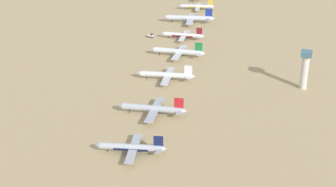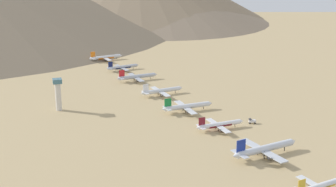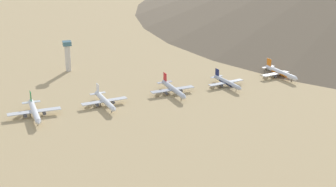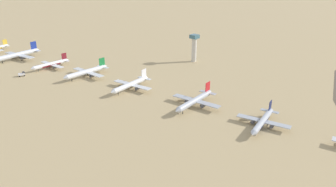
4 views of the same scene
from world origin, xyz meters
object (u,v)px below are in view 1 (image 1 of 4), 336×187
(parked_jet_2, at_px, (189,18))
(parked_jet_5, at_px, (166,75))
(parked_jet_1, at_px, (197,6))
(control_tower, at_px, (305,68))
(parked_jet_7, at_px, (131,147))
(parked_jet_4, at_px, (178,52))
(parked_jet_6, at_px, (153,109))
(service_truck, at_px, (151,35))
(parked_jet_3, at_px, (183,35))

(parked_jet_2, height_order, parked_jet_5, parked_jet_2)
(parked_jet_1, relative_size, control_tower, 1.45)
(parked_jet_7, height_order, control_tower, control_tower)
(control_tower, bearing_deg, parked_jet_5, 9.35)
(parked_jet_1, distance_m, parked_jet_7, 302.61)
(parked_jet_1, height_order, parked_jet_4, parked_jet_4)
(parked_jet_6, xyz_separation_m, service_truck, (53.88, -145.32, -2.12))
(parked_jet_1, xyz_separation_m, service_truck, (13.63, 107.71, -1.63))
(parked_jet_3, bearing_deg, control_tower, 143.55)
(parked_jet_7, relative_size, service_truck, 6.78)
(parked_jet_7, bearing_deg, parked_jet_4, -82.23)
(parked_jet_2, distance_m, parked_jet_3, 52.35)
(parked_jet_4, bearing_deg, parked_jet_6, 98.68)
(control_tower, bearing_deg, parked_jet_6, 40.13)
(parked_jet_1, xyz_separation_m, control_tower, (-122.99, 183.28, 11.24))
(parked_jet_3, xyz_separation_m, control_tower, (-108.09, 79.85, 11.19))
(parked_jet_2, distance_m, parked_jet_7, 250.45)
(service_truck, bearing_deg, parked_jet_6, 110.34)
(parked_jet_4, xyz_separation_m, service_truck, (37.91, -40.82, -2.29))
(parked_jet_1, distance_m, parked_jet_5, 200.84)
(parked_jet_5, xyz_separation_m, parked_jet_6, (-9.37, 54.58, 0.12))
(parked_jet_6, bearing_deg, parked_jet_7, 95.70)
(service_truck, bearing_deg, parked_jet_4, 132.89)
(parked_jet_3, distance_m, control_tower, 134.86)
(parked_jet_3, relative_size, parked_jet_4, 0.87)
(parked_jet_6, bearing_deg, parked_jet_1, -80.96)
(parked_jet_2, bearing_deg, parked_jet_3, 99.50)
(parked_jet_1, height_order, parked_jet_7, parked_jet_1)
(parked_jet_1, bearing_deg, service_truck, 82.79)
(parked_jet_2, height_order, parked_jet_6, parked_jet_2)
(parked_jet_5, bearing_deg, parked_jet_3, -80.45)
(parked_jet_3, height_order, parked_jet_6, parked_jet_6)
(parked_jet_4, relative_size, parked_jet_7, 1.18)
(parked_jet_4, distance_m, control_tower, 105.17)
(parked_jet_2, bearing_deg, parked_jet_6, 99.59)
(control_tower, bearing_deg, parked_jet_1, -56.14)
(parked_jet_4, bearing_deg, parked_jet_3, -78.24)
(service_truck, bearing_deg, parked_jet_5, 116.13)
(parked_jet_4, relative_size, control_tower, 1.69)
(parked_jet_3, bearing_deg, parked_jet_4, 101.76)
(parked_jet_6, distance_m, control_tower, 108.75)
(parked_jet_3, bearing_deg, parked_jet_5, 99.55)
(parked_jet_1, distance_m, control_tower, 221.00)
(parked_jet_1, bearing_deg, parked_jet_6, 99.04)
(parked_jet_4, xyz_separation_m, control_tower, (-98.70, 34.75, 10.58))
(control_tower, bearing_deg, service_truck, -28.95)
(parked_jet_3, distance_m, parked_jet_6, 151.74)
(parked_jet_1, distance_m, parked_jet_2, 52.20)
(parked_jet_2, distance_m, parked_jet_5, 148.70)
(parked_jet_1, bearing_deg, parked_jet_7, 98.53)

